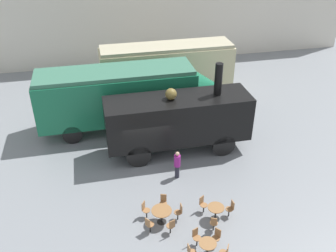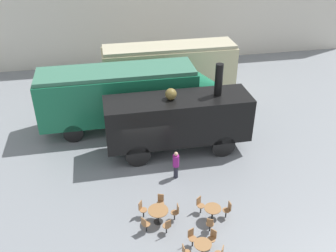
{
  "view_description": "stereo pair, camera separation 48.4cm",
  "coord_description": "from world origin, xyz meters",
  "px_view_note": "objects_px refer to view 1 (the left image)",
  "views": [
    {
      "loc": [
        -2.52,
        -17.08,
        12.75
      ],
      "look_at": [
        1.48,
        1.0,
        1.6
      ],
      "focal_mm": 40.0,
      "sensor_mm": 36.0,
      "label": 1
    },
    {
      "loc": [
        -2.05,
        -17.17,
        12.75
      ],
      "look_at": [
        1.48,
        1.0,
        1.6
      ],
      "focal_mm": 40.0,
      "sensor_mm": 36.0,
      "label": 2
    }
  ],
  "objects_px": {
    "cafe_table_near": "(216,210)",
    "cafe_table_far": "(208,246)",
    "streamlined_locomotive": "(130,93)",
    "visitor_person": "(177,164)",
    "passenger_coach_vintage": "(167,66)",
    "cafe_table_mid": "(162,213)",
    "steam_locomotive": "(178,118)",
    "cafe_chair_0": "(203,203)"
  },
  "relations": [
    {
      "from": "cafe_table_near",
      "to": "cafe_table_far",
      "type": "relative_size",
      "value": 1.03
    },
    {
      "from": "streamlined_locomotive",
      "to": "visitor_person",
      "type": "xyz_separation_m",
      "value": [
        1.67,
        -5.92,
        -1.46
      ]
    },
    {
      "from": "streamlined_locomotive",
      "to": "steam_locomotive",
      "type": "distance_m",
      "value": 4.13
    },
    {
      "from": "steam_locomotive",
      "to": "cafe_table_far",
      "type": "distance_m",
      "value": 8.03
    },
    {
      "from": "cafe_table_far",
      "to": "visitor_person",
      "type": "relative_size",
      "value": 0.46
    },
    {
      "from": "steam_locomotive",
      "to": "visitor_person",
      "type": "bearing_deg",
      "value": -104.47
    },
    {
      "from": "steam_locomotive",
      "to": "cafe_table_mid",
      "type": "relative_size",
      "value": 8.77
    },
    {
      "from": "cafe_table_near",
      "to": "cafe_table_mid",
      "type": "xyz_separation_m",
      "value": [
        -2.47,
        0.36,
        0.03
      ]
    },
    {
      "from": "cafe_table_mid",
      "to": "cafe_table_far",
      "type": "relative_size",
      "value": 1.24
    },
    {
      "from": "streamlined_locomotive",
      "to": "visitor_person",
      "type": "relative_size",
      "value": 7.17
    },
    {
      "from": "cafe_table_far",
      "to": "cafe_table_near",
      "type": "bearing_deg",
      "value": 62.36
    },
    {
      "from": "passenger_coach_vintage",
      "to": "visitor_person",
      "type": "xyz_separation_m",
      "value": [
        -1.63,
        -10.01,
        -1.44
      ]
    },
    {
      "from": "cafe_chair_0",
      "to": "cafe_table_mid",
      "type": "bearing_deg",
      "value": -117.29
    },
    {
      "from": "cafe_table_mid",
      "to": "visitor_person",
      "type": "distance_m",
      "value": 3.4
    },
    {
      "from": "passenger_coach_vintage",
      "to": "cafe_table_mid",
      "type": "xyz_separation_m",
      "value": [
        -3.1,
        -13.06,
        -1.73
      ]
    },
    {
      "from": "cafe_table_mid",
      "to": "cafe_table_far",
      "type": "distance_m",
      "value": 2.72
    },
    {
      "from": "steam_locomotive",
      "to": "cafe_table_near",
      "type": "relative_size",
      "value": 10.56
    },
    {
      "from": "passenger_coach_vintage",
      "to": "cafe_table_far",
      "type": "height_order",
      "value": "passenger_coach_vintage"
    },
    {
      "from": "cafe_table_far",
      "to": "passenger_coach_vintage",
      "type": "bearing_deg",
      "value": 83.9
    },
    {
      "from": "cafe_chair_0",
      "to": "visitor_person",
      "type": "height_order",
      "value": "visitor_person"
    },
    {
      "from": "cafe_table_far",
      "to": "visitor_person",
      "type": "xyz_separation_m",
      "value": [
        0.01,
        5.34,
        0.33
      ]
    },
    {
      "from": "steam_locomotive",
      "to": "visitor_person",
      "type": "height_order",
      "value": "steam_locomotive"
    },
    {
      "from": "streamlined_locomotive",
      "to": "cafe_table_near",
      "type": "xyz_separation_m",
      "value": [
        2.67,
        -9.33,
        -1.79
      ]
    },
    {
      "from": "steam_locomotive",
      "to": "cafe_chair_0",
      "type": "distance_m",
      "value": 5.54
    },
    {
      "from": "streamlined_locomotive",
      "to": "cafe_chair_0",
      "type": "height_order",
      "value": "streamlined_locomotive"
    },
    {
      "from": "passenger_coach_vintage",
      "to": "steam_locomotive",
      "type": "distance_m",
      "value": 7.58
    },
    {
      "from": "passenger_coach_vintage",
      "to": "streamlined_locomotive",
      "type": "relative_size",
      "value": 0.83
    },
    {
      "from": "streamlined_locomotive",
      "to": "visitor_person",
      "type": "height_order",
      "value": "streamlined_locomotive"
    },
    {
      "from": "visitor_person",
      "to": "cafe_table_near",
      "type": "bearing_deg",
      "value": -73.67
    },
    {
      "from": "cafe_table_near",
      "to": "visitor_person",
      "type": "xyz_separation_m",
      "value": [
        -1.0,
        3.41,
        0.32
      ]
    },
    {
      "from": "passenger_coach_vintage",
      "to": "streamlined_locomotive",
      "type": "bearing_deg",
      "value": -128.85
    },
    {
      "from": "cafe_chair_0",
      "to": "cafe_table_far",
      "type": "bearing_deg",
      "value": -47.43
    },
    {
      "from": "streamlined_locomotive",
      "to": "cafe_table_mid",
      "type": "distance_m",
      "value": 9.14
    },
    {
      "from": "streamlined_locomotive",
      "to": "cafe_table_mid",
      "type": "xyz_separation_m",
      "value": [
        0.19,
        -8.97,
        -1.76
      ]
    },
    {
      "from": "cafe_table_near",
      "to": "visitor_person",
      "type": "relative_size",
      "value": 0.47
    },
    {
      "from": "cafe_table_mid",
      "to": "visitor_person",
      "type": "height_order",
      "value": "visitor_person"
    },
    {
      "from": "steam_locomotive",
      "to": "cafe_chair_0",
      "type": "bearing_deg",
      "value": -90.87
    },
    {
      "from": "steam_locomotive",
      "to": "cafe_chair_0",
      "type": "xyz_separation_m",
      "value": [
        -0.08,
        -5.28,
        -1.66
      ]
    },
    {
      "from": "passenger_coach_vintage",
      "to": "cafe_table_mid",
      "type": "relative_size",
      "value": 10.4
    },
    {
      "from": "cafe_table_mid",
      "to": "cafe_table_far",
      "type": "height_order",
      "value": "cafe_table_far"
    },
    {
      "from": "passenger_coach_vintage",
      "to": "cafe_table_near",
      "type": "bearing_deg",
      "value": -92.68
    },
    {
      "from": "visitor_person",
      "to": "cafe_table_mid",
      "type": "bearing_deg",
      "value": -115.82
    }
  ]
}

